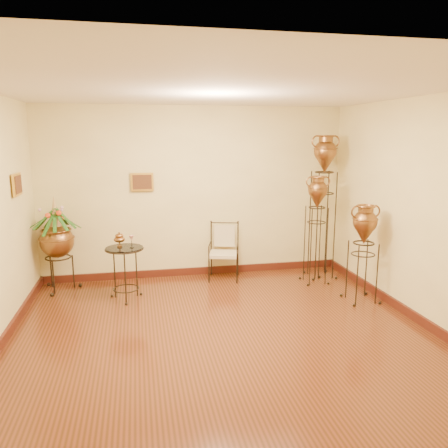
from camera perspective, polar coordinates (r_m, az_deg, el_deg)
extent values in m
plane|color=maroon|center=(5.24, 0.12, -14.80)|extent=(5.00, 5.00, 0.00)
cube|color=#481A10|center=(7.50, -3.67, -6.14)|extent=(5.00, 0.04, 0.12)
cube|color=#481A10|center=(6.16, 23.81, -11.07)|extent=(0.04, 5.00, 0.12)
cube|color=gold|center=(7.11, -10.64, 5.42)|extent=(0.36, 0.03, 0.29)
cube|color=gold|center=(6.28, -25.42, 4.68)|extent=(0.03, 0.36, 0.29)
cube|color=beige|center=(7.15, -0.03, -3.96)|extent=(0.54, 0.52, 0.05)
cube|color=beige|center=(7.08, -0.03, -1.91)|extent=(0.34, 0.11, 0.36)
cylinder|color=black|center=(6.35, -12.89, -3.08)|extent=(0.53, 0.53, 0.02)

